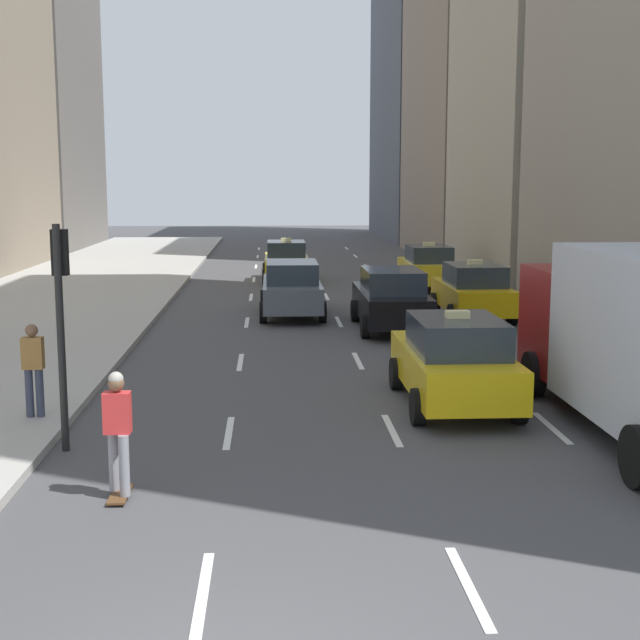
% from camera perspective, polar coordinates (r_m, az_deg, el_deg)
% --- Properties ---
extents(sidewalk_left, '(8.00, 66.00, 0.15)m').
position_cam_1_polar(sidewalk_left, '(34.85, -15.66, 1.66)').
color(sidewalk_left, '#ADAAA3').
rests_on(sidewalk_left, ground).
extents(lane_markings, '(5.72, 56.00, 0.01)m').
position_cam_1_polar(lane_markings, '(30.14, 0.77, 0.78)').
color(lane_markings, white).
rests_on(lane_markings, ground).
extents(taxi_lead, '(2.02, 4.40, 1.87)m').
position_cam_1_polar(taxi_lead, '(28.02, 9.76, 1.84)').
color(taxi_lead, yellow).
rests_on(taxi_lead, ground).
extents(taxi_second, '(2.02, 4.40, 1.87)m').
position_cam_1_polar(taxi_second, '(17.08, 8.59, -2.60)').
color(taxi_second, yellow).
rests_on(taxi_second, ground).
extents(taxi_third, '(2.02, 4.40, 1.87)m').
position_cam_1_polar(taxi_third, '(35.81, 6.91, 3.41)').
color(taxi_third, yellow).
rests_on(taxi_third, ground).
extents(taxi_fourth, '(2.02, 4.40, 1.87)m').
position_cam_1_polar(taxi_fourth, '(38.19, -2.18, 3.81)').
color(taxi_fourth, yellow).
rests_on(taxi_fourth, ground).
extents(sedan_black_near, '(2.02, 4.84, 1.77)m').
position_cam_1_polar(sedan_black_near, '(25.73, 4.58, 1.37)').
color(sedan_black_near, black).
rests_on(sedan_black_near, ground).
extents(sedan_silver_behind, '(2.02, 4.70, 1.76)m').
position_cam_1_polar(sedan_silver_behind, '(28.25, -1.82, 2.05)').
color(sedan_silver_behind, '#565B66').
rests_on(sedan_silver_behind, ground).
extents(skateboarder, '(0.36, 0.80, 1.75)m').
position_cam_1_polar(skateboarder, '(12.33, -12.82, -6.80)').
color(skateboarder, brown).
rests_on(skateboarder, ground).
extents(pedestrian_mid_block, '(0.36, 0.22, 1.65)m').
position_cam_1_polar(pedestrian_mid_block, '(16.33, -17.88, -2.79)').
color(pedestrian_mid_block, '#383D51').
rests_on(pedestrian_mid_block, sidewalk_left).
extents(traffic_light_pole, '(0.24, 0.42, 3.60)m').
position_cam_1_polar(traffic_light_pole, '(14.49, -16.27, 1.24)').
color(traffic_light_pole, black).
rests_on(traffic_light_pole, ground).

